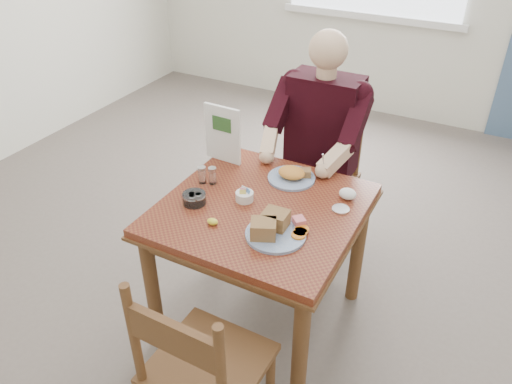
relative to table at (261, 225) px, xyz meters
The scene contains 14 objects.
floor 0.64m from the table, ahead, with size 6.00×6.00×0.00m, color #61574F.
lemon_wedge 0.29m from the table, 118.40° to the right, with size 0.05×0.04×0.03m, color yellow.
napkin 0.44m from the table, 36.16° to the left, with size 0.08×0.07×0.05m, color white.
metal_dish 0.39m from the table, 22.14° to the left, with size 0.08×0.08×0.01m, color silver.
table is the anchor object (origin of this frame).
chair_far 0.81m from the table, 90.00° to the left, with size 0.42×0.42×0.95m.
chair_near 0.76m from the table, 80.15° to the right, with size 0.43×0.43×0.95m.
diner 0.73m from the table, 90.00° to the left, with size 0.53×0.56×1.39m.
near_plate 0.26m from the table, 48.66° to the right, with size 0.33×0.33×0.09m.
far_plate 0.32m from the table, 83.74° to the left, with size 0.32×0.32×0.07m.
caddy 0.16m from the table, behind, with size 0.10×0.10×0.06m.
shakers 0.37m from the table, behind, with size 0.10×0.07×0.09m.
creamer 0.35m from the table, 156.10° to the right, with size 0.12×0.12×0.05m.
menu 0.55m from the table, 142.65° to the left, with size 0.21×0.03×0.31m.
Camera 1 is at (0.88, -1.71, 2.09)m, focal length 35.00 mm.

